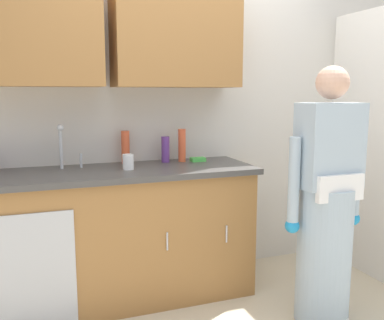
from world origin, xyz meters
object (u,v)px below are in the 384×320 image
Objects in this scene: person_at_sink at (326,216)px; cup_by_sink at (128,162)px; bottle_dish_liquid at (183,145)px; bottle_water_tall at (125,147)px; bottle_cleaner_spray at (165,149)px; sponge at (198,159)px; sink at (69,174)px.

person_at_sink is 15.32× the size of cup_by_sink.
bottle_water_tall is at bearing 172.42° from bottle_dish_liquid.
bottle_dish_liquid reaches higher than bottle_water_tall.
person_at_sink is at bearing -50.13° from bottle_cleaner_spray.
sponge is (0.54, -0.09, -0.11)m from bottle_water_tall.
bottle_dish_liquid is 0.16m from sponge.
bottle_water_tall is 0.97× the size of bottle_dish_liquid.
person_at_sink is at bearing -54.69° from bottle_dish_liquid.
person_at_sink is 1.05m from sponge.
sink reaches higher than cup_by_sink.
cup_by_sink is at bearing -146.53° from bottle_cleaner_spray.
cup_by_sink is at bearing -6.38° from sink.
person_at_sink is 1.34m from cup_by_sink.
person_at_sink is 8.31× the size of bottle_cleaner_spray.
bottle_cleaner_spray reaches higher than sponge.
bottle_cleaner_spray is 0.40m from cup_by_sink.
sink is 0.87m from bottle_dish_liquid.
sponge is at bearing -9.81° from bottle_water_tall.
bottle_cleaner_spray is 0.78× the size of bottle_dish_liquid.
bottle_water_tall is 0.43m from bottle_dish_liquid.
bottle_cleaner_spray is 0.30m from bottle_water_tall.
bottle_cleaner_spray is at bearing 171.91° from bottle_dish_liquid.
cup_by_sink is (-0.33, -0.22, -0.04)m from bottle_cleaner_spray.
bottle_dish_liquid reaches higher than sponge.
sink is 1.68m from person_at_sink.
sink is at bearing 173.62° from cup_by_sink.
sponge is at bearing -12.77° from bottle_cleaner_spray.
bottle_water_tall is at bearing 172.65° from bottle_cleaner_spray.
bottle_cleaner_spray is (-0.77, 0.92, 0.35)m from person_at_sink.
sink is 0.97m from sponge.
bottle_dish_liquid is at bearing 10.47° from sink.
sponge is at bearing 121.36° from person_at_sink.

